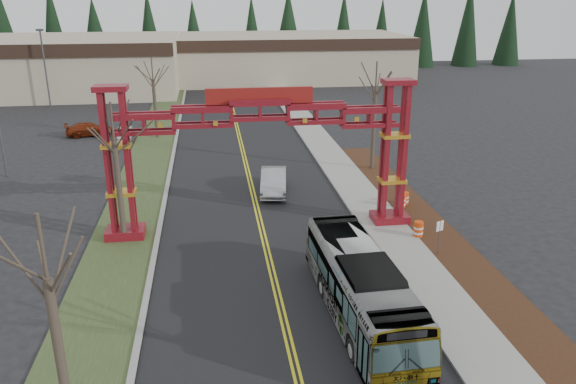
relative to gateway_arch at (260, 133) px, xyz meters
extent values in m
cube|color=black|center=(0.00, 7.00, -5.97)|extent=(12.00, 110.00, 0.02)
cube|color=yellow|center=(-0.12, 7.00, -5.96)|extent=(0.12, 100.00, 0.01)
cube|color=yellow|center=(0.12, 7.00, -5.96)|extent=(0.12, 100.00, 0.01)
cube|color=#979692|center=(6.15, 7.00, -5.91)|extent=(0.30, 110.00, 0.15)
cube|color=gray|center=(7.60, 7.00, -5.91)|extent=(2.60, 110.00, 0.14)
cube|color=#311910|center=(10.20, -8.00, -5.92)|extent=(2.60, 50.00, 0.12)
cube|color=#304120|center=(-8.00, 7.00, -5.94)|extent=(4.00, 110.00, 0.08)
cube|color=#979692|center=(-6.15, 7.00, -5.91)|extent=(0.30, 110.00, 0.15)
cube|color=#630D10|center=(-8.00, 0.00, -5.68)|extent=(2.20, 1.60, 0.60)
cube|color=#630D10|center=(-8.55, -0.35, -1.38)|extent=(0.28, 0.28, 8.00)
cube|color=#630D10|center=(-7.45, -0.35, -1.38)|extent=(0.28, 0.28, 8.00)
cube|color=#630D10|center=(-8.55, 0.35, -1.38)|extent=(0.28, 0.28, 8.00)
cube|color=#630D10|center=(-7.45, 0.35, -1.38)|extent=(0.28, 0.28, 8.00)
cube|color=gold|center=(-8.00, 0.00, -3.18)|extent=(1.60, 1.10, 0.22)
cube|color=gold|center=(-8.00, 0.00, -0.38)|extent=(1.60, 1.10, 0.22)
cube|color=#630D10|center=(-8.00, 0.00, 2.77)|extent=(1.80, 1.20, 0.30)
cube|color=#630D10|center=(8.00, 0.00, -5.68)|extent=(2.20, 1.60, 0.60)
cube|color=#630D10|center=(7.45, -0.35, -1.38)|extent=(0.28, 0.28, 8.00)
cube|color=#630D10|center=(8.55, -0.35, -1.38)|extent=(0.28, 0.28, 8.00)
cube|color=#630D10|center=(7.45, 0.35, -1.38)|extent=(0.28, 0.28, 8.00)
cube|color=#630D10|center=(8.55, 0.35, -1.38)|extent=(0.28, 0.28, 8.00)
cube|color=gold|center=(8.00, 0.00, -3.18)|extent=(1.60, 1.10, 0.22)
cube|color=gold|center=(8.00, 0.00, -0.38)|extent=(1.60, 1.10, 0.22)
cube|color=#630D10|center=(8.00, 0.00, 2.77)|extent=(1.80, 1.20, 0.30)
cube|color=#630D10|center=(0.00, 0.00, 1.52)|extent=(16.00, 0.90, 1.00)
cube|color=#630D10|center=(0.00, 0.00, 0.62)|extent=(16.00, 0.90, 0.60)
cube|color=maroon|center=(0.00, 0.00, 2.17)|extent=(6.00, 0.25, 0.90)
cube|color=tan|center=(-30.00, 54.00, -2.23)|extent=(46.00, 22.00, 7.50)
cube|color=tan|center=(10.00, 62.00, -2.48)|extent=(38.00, 20.00, 7.00)
cube|color=black|center=(10.00, 51.90, 0.22)|extent=(38.00, 0.40, 1.60)
cylinder|color=#382D26|center=(-38.00, 74.00, -5.18)|extent=(0.80, 0.80, 1.60)
cone|color=black|center=(-29.50, 74.00, 0.52)|extent=(5.60, 5.60, 13.00)
cylinder|color=#382D26|center=(-29.50, 74.00, -5.18)|extent=(0.80, 0.80, 1.60)
cone|color=black|center=(-21.00, 74.00, 0.52)|extent=(5.60, 5.60, 13.00)
cylinder|color=#382D26|center=(-21.00, 74.00, -5.18)|extent=(0.80, 0.80, 1.60)
cone|color=black|center=(-12.50, 74.00, 0.52)|extent=(5.60, 5.60, 13.00)
cylinder|color=#382D26|center=(-12.50, 74.00, -5.18)|extent=(0.80, 0.80, 1.60)
cone|color=black|center=(-4.00, 74.00, 0.52)|extent=(5.60, 5.60, 13.00)
cylinder|color=#382D26|center=(-4.00, 74.00, -5.18)|extent=(0.80, 0.80, 1.60)
cone|color=black|center=(4.50, 74.00, 0.52)|extent=(5.60, 5.60, 13.00)
cylinder|color=#382D26|center=(4.50, 74.00, -5.18)|extent=(0.80, 0.80, 1.60)
cone|color=black|center=(13.00, 74.00, 0.52)|extent=(5.60, 5.60, 13.00)
cylinder|color=#382D26|center=(13.00, 74.00, -5.18)|extent=(0.80, 0.80, 1.60)
cone|color=black|center=(21.50, 74.00, 0.52)|extent=(5.60, 5.60, 13.00)
cylinder|color=#382D26|center=(21.50, 74.00, -5.18)|extent=(0.80, 0.80, 1.60)
cone|color=black|center=(30.00, 74.00, 0.52)|extent=(5.60, 5.60, 13.00)
cylinder|color=#382D26|center=(30.00, 74.00, -5.18)|extent=(0.80, 0.80, 1.60)
cone|color=black|center=(38.50, 74.00, 0.52)|extent=(5.60, 5.60, 13.00)
cylinder|color=#382D26|center=(38.50, 74.00, -5.18)|extent=(0.80, 0.80, 1.60)
cone|color=black|center=(47.00, 74.00, 0.52)|extent=(5.60, 5.60, 13.00)
cylinder|color=#382D26|center=(47.00, 74.00, -5.18)|extent=(0.80, 0.80, 1.60)
cone|color=black|center=(55.50, 74.00, 0.52)|extent=(5.60, 5.60, 13.00)
cylinder|color=#382D26|center=(55.50, 74.00, -5.18)|extent=(0.80, 0.80, 1.60)
imported|color=#A3A6AB|center=(3.34, -10.31, -4.46)|extent=(2.95, 11.04, 3.05)
imported|color=#A5A8AD|center=(1.50, 6.58, -5.15)|extent=(2.42, 5.26, 1.67)
imported|color=maroon|center=(-14.73, 25.82, -5.31)|extent=(4.90, 2.83, 1.34)
imported|color=#B0AFB8|center=(-11.00, 23.52, -5.37)|extent=(1.53, 3.79, 1.22)
cylinder|color=#382D26|center=(-8.00, -14.88, -3.36)|extent=(0.34, 0.34, 5.25)
cylinder|color=#382D26|center=(-8.00, -14.88, 0.32)|extent=(0.13, 0.13, 2.31)
cylinder|color=#382D26|center=(-8.00, -0.58, -2.99)|extent=(0.32, 0.32, 5.99)
cylinder|color=#382D26|center=(-8.00, -0.58, 1.02)|extent=(0.12, 0.12, 2.22)
cylinder|color=#382D26|center=(-8.00, 23.98, -3.12)|extent=(0.33, 0.33, 5.72)
cylinder|color=#382D26|center=(-8.00, 23.98, 0.76)|extent=(0.12, 0.12, 2.25)
cylinder|color=#382D26|center=(10.00, 10.93, -2.74)|extent=(0.32, 0.32, 6.48)
cylinder|color=#382D26|center=(10.00, 10.93, 1.51)|extent=(0.12, 0.12, 2.23)
cylinder|color=#3F3F44|center=(-22.40, 41.71, -1.40)|extent=(0.20, 0.20, 9.17)
cube|color=#3F3F44|center=(-22.40, 41.71, 3.29)|extent=(0.82, 0.41, 0.25)
cylinder|color=#3F3F44|center=(9.14, -4.92, -4.95)|extent=(0.06, 0.06, 2.07)
cube|color=white|center=(9.14, -4.92, -4.20)|extent=(0.45, 0.22, 0.56)
cylinder|color=#E4410C|center=(8.94, -2.49, -5.47)|extent=(0.54, 0.54, 1.03)
cylinder|color=white|center=(8.94, -2.49, -5.31)|extent=(0.56, 0.56, 0.12)
cylinder|color=white|center=(8.94, -2.49, -5.62)|extent=(0.56, 0.56, 0.12)
cylinder|color=#E4410C|center=(9.52, 2.18, -5.48)|extent=(0.53, 0.53, 1.01)
cylinder|color=white|center=(9.52, 2.18, -5.32)|extent=(0.55, 0.55, 0.12)
cylinder|color=white|center=(9.52, 2.18, -5.63)|extent=(0.55, 0.55, 0.12)
cylinder|color=#E4410C|center=(9.96, 2.76, -5.52)|extent=(0.48, 0.48, 0.93)
cylinder|color=white|center=(9.96, 2.76, -5.38)|extent=(0.50, 0.50, 0.11)
cylinder|color=white|center=(9.96, 2.76, -5.66)|extent=(0.50, 0.50, 0.11)
camera|label=1|loc=(-2.79, -31.14, 7.66)|focal=35.00mm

